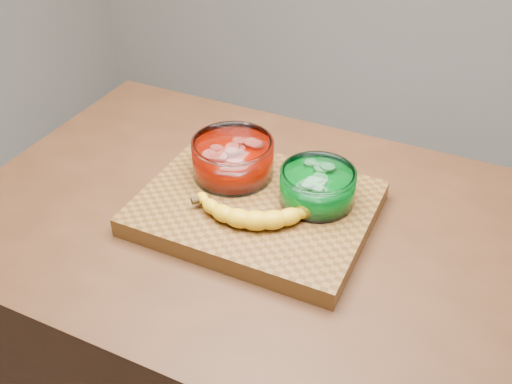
% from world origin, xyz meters
% --- Properties ---
extents(counter, '(1.20, 0.80, 0.90)m').
position_xyz_m(counter, '(0.00, 0.00, 0.45)').
color(counter, '#4B2A16').
rests_on(counter, ground).
extents(cutting_board, '(0.45, 0.35, 0.04)m').
position_xyz_m(cutting_board, '(0.00, 0.00, 0.92)').
color(cutting_board, brown).
rests_on(cutting_board, counter).
extents(bowl_red, '(0.17, 0.17, 0.08)m').
position_xyz_m(bowl_red, '(-0.08, 0.06, 0.98)').
color(bowl_red, white).
rests_on(bowl_red, cutting_board).
extents(bowl_green, '(0.15, 0.15, 0.07)m').
position_xyz_m(bowl_green, '(0.11, 0.05, 0.97)').
color(bowl_green, white).
rests_on(bowl_green, cutting_board).
extents(banana, '(0.26, 0.16, 0.04)m').
position_xyz_m(banana, '(0.01, -0.03, 0.96)').
color(banana, '#EDB115').
rests_on(banana, cutting_board).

